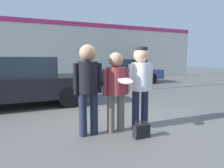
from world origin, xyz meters
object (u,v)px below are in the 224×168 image
Objects in this scene: parked_car_near at (19,82)px; handbag at (141,130)px; parked_car_far at (125,71)px; person_middle_with_frisbee at (116,85)px; person_right at (141,80)px; shrub at (117,69)px; person_left at (88,82)px.

parked_car_near reaches higher than handbag.
parked_car_near is at bearing -146.00° from parked_car_far.
person_middle_with_frisbee is 0.93× the size of person_right.
person_right is 10.84m from shrub.
person_left is 1.01× the size of person_right.
handbag is at bearing -115.11° from parked_car_far.
parked_car_near reaches higher than parked_car_far.
parked_car_far is at bearing 61.50° from person_middle_with_frisbee.
parked_car_near is 1.00× the size of parked_car_far.
parked_car_near is at bearing 111.23° from person_left.
person_middle_with_frisbee is at bearing -118.50° from parked_car_far.
parked_car_near is (-1.26, 3.25, -0.28)m from person_left.
person_middle_with_frisbee is 5.27× the size of handbag.
parked_car_far is at bearing 65.11° from person_right.
person_left is at bearing -68.77° from parked_car_near.
handbag is at bearing -60.53° from parked_car_near.
parked_car_near is at bearing -133.78° from shrub.
parked_car_near is (-2.38, 3.28, -0.27)m from person_right.
parked_car_far reaches higher than handbag.
parked_car_far is (5.68, 3.83, -0.04)m from parked_car_near.
person_right is (1.12, -0.04, -0.00)m from person_left.
person_middle_with_frisbee is 0.98m from handbag.
handbag is (0.30, -0.48, -0.80)m from person_middle_with_frisbee.
person_middle_with_frisbee is 1.14× the size of shrub.
person_left is 5.73× the size of handbag.
parked_car_far is at bearing 34.00° from parked_car_near.
shrub is 11.38m from handbag.
person_right is (0.56, -0.01, 0.09)m from person_middle_with_frisbee.
person_right is at bearing -114.89° from parked_car_far.
shrub is at bearing 67.82° from person_right.
person_middle_with_frisbee is 0.37× the size of parked_car_far.
parked_car_near is 3.13× the size of shrub.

